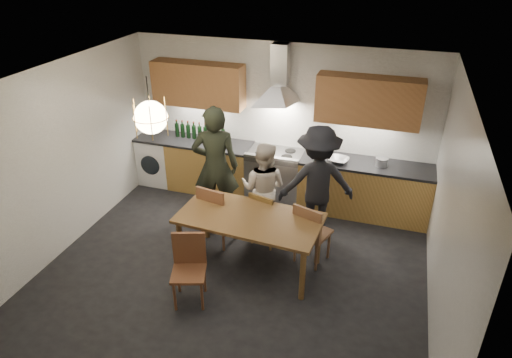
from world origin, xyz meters
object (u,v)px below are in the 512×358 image
(person_mid, at_px, (263,188))
(dining_table, at_px, (250,223))
(mixing_bowl, at_px, (339,160))
(chair_front, at_px, (189,263))
(person_left, at_px, (216,167))
(person_right, at_px, (317,182))
(stock_pot, at_px, (382,162))
(chair_back_left, at_px, (215,212))
(wine_bottles, at_px, (200,131))

(person_mid, bearing_deg, dining_table, 96.76)
(person_mid, distance_m, mixing_bowl, 1.30)
(mixing_bowl, bearing_deg, chair_front, -118.66)
(mixing_bowl, bearing_deg, person_left, -154.45)
(dining_table, bearing_deg, person_right, 61.21)
(chair_front, bearing_deg, dining_table, 39.74)
(person_left, relative_size, stock_pot, 10.44)
(chair_back_left, relative_size, wine_bottles, 1.03)
(dining_table, xyz_separation_m, wine_bottles, (-1.55, 1.92, 0.36))
(chair_front, bearing_deg, person_left, 82.83)
(dining_table, height_order, wine_bottles, wine_bottles)
(person_mid, bearing_deg, chair_front, 77.44)
(chair_back_left, bearing_deg, person_mid, -122.66)
(person_right, bearing_deg, person_mid, -6.79)
(dining_table, distance_m, chair_front, 0.97)
(person_mid, height_order, mixing_bowl, person_mid)
(chair_front, height_order, person_left, person_left)
(chair_back_left, xyz_separation_m, person_mid, (0.54, 0.58, 0.17))
(mixing_bowl, bearing_deg, person_right, -107.07)
(person_left, relative_size, wine_bottles, 2.04)
(dining_table, relative_size, mixing_bowl, 6.29)
(chair_back_left, xyz_separation_m, chair_front, (0.11, -1.12, -0.04))
(person_right, bearing_deg, mixing_bowl, -127.34)
(dining_table, relative_size, person_mid, 1.32)
(dining_table, bearing_deg, chair_front, -118.39)
(mixing_bowl, distance_m, stock_pot, 0.65)
(wine_bottles, bearing_deg, dining_table, -51.11)
(dining_table, relative_size, chair_front, 2.15)
(person_left, bearing_deg, wine_bottles, -71.06)
(person_left, relative_size, person_right, 1.11)
(person_left, bearing_deg, person_right, 170.09)
(chair_front, relative_size, person_left, 0.47)
(person_right, distance_m, mixing_bowl, 0.70)
(person_left, height_order, stock_pot, person_left)
(chair_back_left, xyz_separation_m, stock_pot, (2.14, 1.50, 0.41))
(person_mid, height_order, wine_bottles, person_mid)
(person_mid, bearing_deg, person_right, -165.05)
(stock_pot, bearing_deg, person_mid, -150.15)
(dining_table, height_order, person_mid, person_mid)
(person_left, distance_m, person_mid, 0.79)
(chair_front, xyz_separation_m, mixing_bowl, (1.39, 2.54, 0.43))
(chair_front, bearing_deg, stock_pot, 33.95)
(person_right, height_order, mixing_bowl, person_right)
(chair_front, height_order, wine_bottles, wine_bottles)
(dining_table, distance_m, stock_pot, 2.38)
(chair_back_left, height_order, person_left, person_left)
(person_mid, xyz_separation_m, person_right, (0.76, 0.18, 0.14))
(person_right, relative_size, mixing_bowl, 5.65)
(mixing_bowl, height_order, stock_pot, stock_pot)
(chair_front, bearing_deg, chair_back_left, 77.63)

